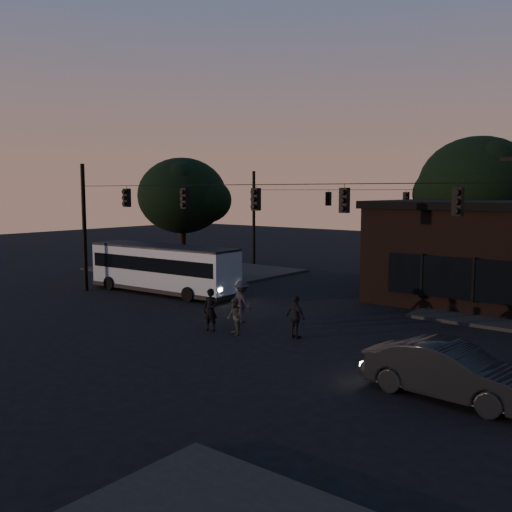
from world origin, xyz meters
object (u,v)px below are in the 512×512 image
Objects in this scene: pedestrian_b at (235,317)px; pedestrian_d at (242,301)px; car at (450,371)px; pedestrian_a at (211,310)px; bus at (163,266)px; pedestrian_c at (296,317)px.

pedestrian_d reaches higher than pedestrian_b.
pedestrian_a is (-10.78, 1.54, 0.10)m from car.
bus reaches higher than car.
pedestrian_a is 2.08m from pedestrian_d.
bus is 5.69× the size of pedestrian_c.
bus is 2.05× the size of car.
bus is 5.28× the size of pedestrian_d.
pedestrian_d reaches higher than pedestrian_c.
car is 2.78× the size of pedestrian_c.
pedestrian_d is (-1.25, 1.95, 0.18)m from pedestrian_b.
car is 9.68m from pedestrian_b.
bus reaches higher than pedestrian_d.
pedestrian_a reaches higher than pedestrian_c.
bus is 9.71m from pedestrian_a.
bus reaches higher than pedestrian_b.
car is at bearing 173.86° from pedestrian_c.
pedestrian_c is (-7.26, 2.78, 0.07)m from car.
pedestrian_c is at bearing 4.89° from pedestrian_a.
pedestrian_c is 3.63m from pedestrian_d.
pedestrian_b is (1.24, 0.12, -0.14)m from pedestrian_a.
pedestrian_c is at bearing -20.09° from bus.
pedestrian_b is at bearing -29.43° from bus.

